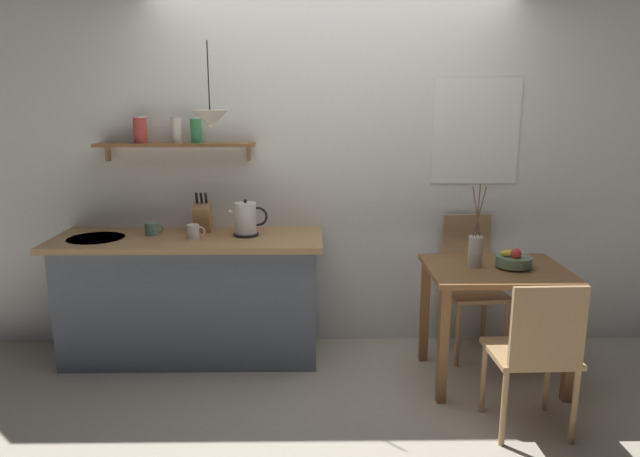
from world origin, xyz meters
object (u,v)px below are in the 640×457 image
electric_kettle (246,219)px  coffee_mug_by_sink (152,229)px  twig_vase (475,250)px  dining_table (495,289)px  fruit_bowl (513,260)px  dining_chair_near (537,349)px  pendant_lamp (210,119)px  dining_chair_far (470,278)px  knife_block (203,217)px  coffee_mug_spare (194,232)px

electric_kettle → coffee_mug_by_sink: 0.66m
twig_vase → electric_kettle: bearing=167.0°
dining_table → fruit_bowl: 0.22m
dining_chair_near → electric_kettle: (-1.64, 1.03, 0.49)m
electric_kettle → pendant_lamp: 0.72m
dining_table → twig_vase: size_ratio=1.65×
fruit_bowl → dining_chair_far: bearing=105.2°
twig_vase → knife_block: (-1.80, 0.46, 0.12)m
coffee_mug_by_sink → coffee_mug_spare: (0.31, -0.11, 0.00)m
fruit_bowl → coffee_mug_spare: size_ratio=1.80×
twig_vase → coffee_mug_by_sink: twig_vase is taller
dining_table → knife_block: size_ratio=3.05×
fruit_bowl → pendant_lamp: (-1.91, 0.29, 0.86)m
coffee_mug_spare → twig_vase: bearing=-8.1°
dining_chair_far → coffee_mug_by_sink: size_ratio=7.54×
dining_table → dining_chair_near: size_ratio=0.97×
knife_block → pendant_lamp: pendant_lamp is taller
dining_chair_near → twig_vase: bearing=103.0°
dining_chair_near → coffee_mug_by_sink: 2.56m
dining_chair_far → fruit_bowl: dining_chair_far is taller
fruit_bowl → twig_vase: 0.24m
twig_vase → coffee_mug_spare: bearing=171.9°
dining_table → coffee_mug_by_sink: size_ratio=6.65×
fruit_bowl → twig_vase: bearing=169.4°
dining_chair_far → dining_chair_near: bearing=-87.0°
dining_chair_near → twig_vase: (-0.16, 0.68, 0.36)m
fruit_bowl → coffee_mug_spare: 2.08m
dining_chair_far → pendant_lamp: (-1.78, -0.19, 1.14)m
coffee_mug_spare → pendant_lamp: bearing=-5.9°
dining_chair_near → electric_kettle: size_ratio=3.40×
dining_chair_near → electric_kettle: bearing=148.0°
fruit_bowl → twig_vase: (-0.23, 0.04, 0.06)m
electric_kettle → pendant_lamp: bearing=-154.1°
electric_kettle → knife_block: (-0.32, 0.11, -0.00)m
dining_chair_near → coffee_mug_spare: bearing=154.6°
dining_table → knife_block: (-1.93, 0.50, 0.37)m
twig_vase → pendant_lamp: (-1.68, 0.25, 0.81)m
twig_vase → coffee_mug_by_sink: size_ratio=4.03×
knife_block → dining_table: bearing=-14.4°
dining_table → coffee_mug_spare: size_ratio=7.07×
coffee_mug_by_sink → dining_table: bearing=-10.4°
dining_table → pendant_lamp: bearing=171.0°
dining_chair_near → dining_chair_far: (-0.06, 1.12, 0.04)m
electric_kettle → dining_chair_near: bearing=-32.0°
dining_chair_near → coffee_mug_spare: coffee_mug_spare is taller
dining_chair_far → pendant_lamp: bearing=-173.8°
electric_kettle → twig_vase: bearing=-13.0°
electric_kettle → knife_block: size_ratio=0.92×
knife_block → pendant_lamp: size_ratio=0.53×
dining_table → knife_block: bearing=165.6°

